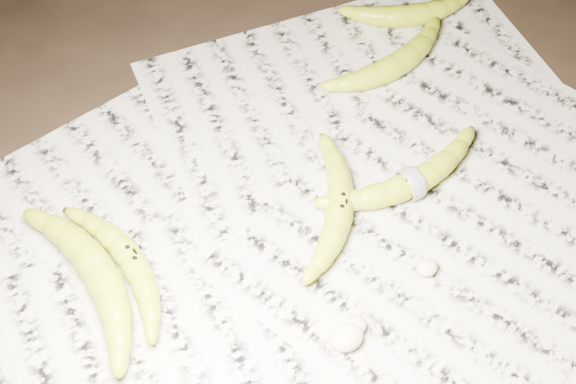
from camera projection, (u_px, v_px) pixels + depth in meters
ground at (314, 239)px, 0.97m from camera, size 3.00×3.00×0.00m
newspaper_patch at (305, 212)px, 0.99m from camera, size 0.90×0.70×0.01m
banana_left_a at (131, 259)px, 0.92m from camera, size 0.05×0.18×0.03m
banana_left_b at (99, 272)px, 0.91m from camera, size 0.07×0.21×0.04m
banana_center at (340, 206)px, 0.97m from camera, size 0.17×0.18×0.03m
banana_taped at (411, 182)px, 0.99m from camera, size 0.21×0.07×0.03m
banana_upper_a at (397, 63)px, 1.11m from camera, size 0.19×0.07×0.04m
banana_upper_b at (409, 14)px, 1.17m from camera, size 0.17×0.12×0.03m
measuring_tape at (411, 182)px, 0.99m from camera, size 0.01×0.04×0.04m
flesh_chunk_a at (347, 336)px, 0.87m from camera, size 0.04×0.03×0.02m
flesh_chunk_b at (355, 324)px, 0.88m from camera, size 0.03×0.02×0.02m
flesh_chunk_c at (428, 266)px, 0.93m from camera, size 0.03×0.02×0.02m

